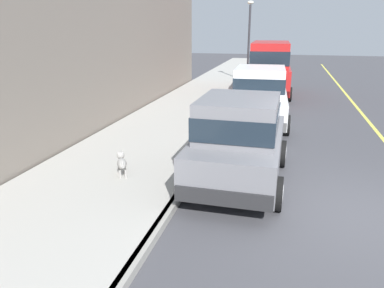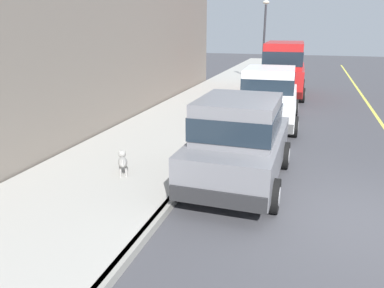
{
  "view_description": "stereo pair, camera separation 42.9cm",
  "coord_description": "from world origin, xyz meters",
  "views": [
    {
      "loc": [
        -1.35,
        -6.4,
        3.22
      ],
      "look_at": [
        -3.17,
        0.78,
        0.85
      ],
      "focal_mm": 34.53,
      "sensor_mm": 36.0,
      "label": 1
    },
    {
      "loc": [
        -0.94,
        -6.29,
        3.22
      ],
      "look_at": [
        -3.17,
        0.78,
        0.85
      ],
      "focal_mm": 34.53,
      "sensor_mm": 36.0,
      "label": 2
    }
  ],
  "objects": [
    {
      "name": "fire_hydrant",
      "position": [
        -3.65,
        4.27,
        0.48
      ],
      "size": [
        0.34,
        0.24,
        0.72
      ],
      "color": "red",
      "rests_on": "sidewalk"
    },
    {
      "name": "ground_plane",
      "position": [
        0.0,
        0.0,
        0.0
      ],
      "size": [
        80.0,
        80.0,
        0.0
      ],
      "primitive_type": "plane",
      "color": "#424247"
    },
    {
      "name": "car_white_sedan",
      "position": [
        -2.19,
        6.27,
        0.98
      ],
      "size": [
        2.16,
        4.66,
        1.92
      ],
      "color": "white",
      "rests_on": "ground"
    },
    {
      "name": "building_facade",
      "position": [
        -7.1,
        5.2,
        2.59
      ],
      "size": [
        0.5,
        20.0,
        5.17
      ],
      "primitive_type": "cube",
      "color": "slate",
      "rests_on": "ground"
    },
    {
      "name": "street_lamp",
      "position": [
        -3.55,
        15.32,
        2.91
      ],
      "size": [
        0.36,
        0.36,
        4.42
      ],
      "color": "#2D2D33",
      "rests_on": "sidewalk"
    },
    {
      "name": "sidewalk",
      "position": [
        -5.0,
        0.0,
        0.07
      ],
      "size": [
        3.6,
        64.0,
        0.14
      ],
      "primitive_type": "cube",
      "color": "#A8A59E",
      "rests_on": "ground"
    },
    {
      "name": "curb",
      "position": [
        -3.2,
        0.0,
        0.07
      ],
      "size": [
        0.16,
        64.0,
        0.14
      ],
      "primitive_type": "cube",
      "color": "gray",
      "rests_on": "ground"
    },
    {
      "name": "dog_grey",
      "position": [
        -4.65,
        0.44,
        0.43
      ],
      "size": [
        0.44,
        0.68,
        0.49
      ],
      "color": "#999691",
      "rests_on": "sidewalk"
    },
    {
      "name": "car_grey_hatchback",
      "position": [
        -2.21,
        0.95,
        0.98
      ],
      "size": [
        1.99,
        3.82,
        1.88
      ],
      "color": "slate",
      "rests_on": "ground"
    },
    {
      "name": "car_red_van",
      "position": [
        -2.16,
        11.99,
        1.39
      ],
      "size": [
        2.24,
        4.96,
        2.52
      ],
      "color": "red",
      "rests_on": "ground"
    }
  ]
}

